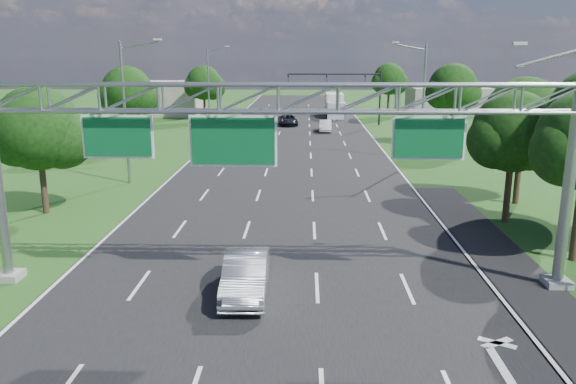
{
  "coord_description": "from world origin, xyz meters",
  "views": [
    {
      "loc": [
        1.29,
        -9.46,
        9.12
      ],
      "look_at": [
        0.57,
        13.38,
        3.49
      ],
      "focal_mm": 35.0,
      "sensor_mm": 36.0,
      "label": 1
    }
  ],
  "objects_px": {
    "sign_gantry": "(280,114)",
    "box_truck": "(334,105)",
    "silver_sedan": "(245,275)",
    "traffic_signal": "(353,85)"
  },
  "relations": [
    {
      "from": "sign_gantry",
      "to": "box_truck",
      "type": "relative_size",
      "value": 2.66
    },
    {
      "from": "sign_gantry",
      "to": "box_truck",
      "type": "bearing_deg",
      "value": 85.24
    },
    {
      "from": "sign_gantry",
      "to": "silver_sedan",
      "type": "bearing_deg",
      "value": -139.21
    },
    {
      "from": "sign_gantry",
      "to": "box_truck",
      "type": "xyz_separation_m",
      "value": [
        5.31,
        63.86,
        -5.28
      ]
    },
    {
      "from": "box_truck",
      "to": "traffic_signal",
      "type": "bearing_deg",
      "value": -80.13
    },
    {
      "from": "traffic_signal",
      "to": "box_truck",
      "type": "distance_m",
      "value": 11.57
    },
    {
      "from": "silver_sedan",
      "to": "box_truck",
      "type": "xyz_separation_m",
      "value": [
        6.65,
        65.0,
        0.82
      ]
    },
    {
      "from": "traffic_signal",
      "to": "silver_sedan",
      "type": "distance_m",
      "value": 54.99
    },
    {
      "from": "sign_gantry",
      "to": "traffic_signal",
      "type": "bearing_deg",
      "value": 82.32
    },
    {
      "from": "silver_sedan",
      "to": "box_truck",
      "type": "bearing_deg",
      "value": 82.53
    }
  ]
}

